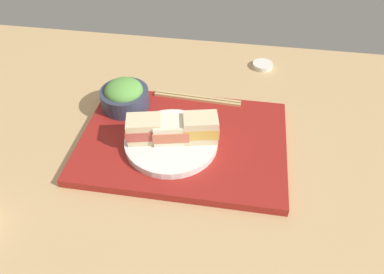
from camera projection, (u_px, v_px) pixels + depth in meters
ground_plane at (172, 155)px, 82.24cm from camera, size 140.00×100.00×3.00cm
serving_tray at (183, 141)px, 81.89cm from camera, size 45.47×32.13×1.95cm
sandwich_plate at (173, 141)px, 79.48cm from camera, size 20.33×20.33×1.60cm
sandwich_near at (201, 128)px, 77.01cm from camera, size 8.36×6.50×5.82cm
sandwich_middle at (172, 130)px, 77.22cm from camera, size 8.59×6.85×4.96cm
sandwich_far at (144, 129)px, 76.95cm from camera, size 8.66×6.78×5.49cm
salad_bowl at (125, 95)px, 87.46cm from camera, size 11.61×11.61×7.03cm
chopsticks_pair at (197, 98)px, 91.22cm from camera, size 21.93×2.87×0.70cm
small_sauce_dish at (263, 65)px, 105.20cm from camera, size 5.74×5.74×1.34cm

